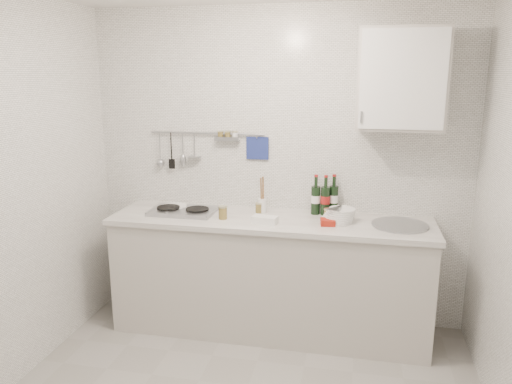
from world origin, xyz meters
TOP-DOWN VIEW (x-y plane):
  - back_wall at (0.00, 1.40)m, footprint 3.00×0.02m
  - counter at (0.01, 1.10)m, footprint 2.44×0.64m
  - wall_rail at (-0.60, 1.37)m, footprint 0.98×0.09m
  - wall_cabinet at (0.90, 1.22)m, footprint 0.60×0.38m
  - plate_stack_hob at (-0.81, 1.17)m, footprint 0.23×0.22m
  - plate_stack_sink at (0.51, 1.11)m, footprint 0.26×0.25m
  - wine_bottles at (0.39, 1.30)m, footprint 0.21×0.12m
  - butter_dish at (-0.01, 0.96)m, footprint 0.19×0.11m
  - strawberry_punnet at (0.44, 1.02)m, footprint 0.12×0.12m
  - utensil_crock at (-0.10, 1.25)m, footprint 0.07×0.07m
  - jar_a at (-0.11, 1.24)m, footprint 0.06×0.06m
  - jar_b at (0.55, 1.29)m, footprint 0.06×0.06m
  - jar_c at (0.43, 1.15)m, footprint 0.07×0.07m
  - jar_d at (-0.35, 1.01)m, footprint 0.07×0.07m

SIDE VIEW (x-z plane):
  - counter at x=0.01m, z-range -0.05..0.92m
  - plate_stack_hob at x=-0.81m, z-range 0.92..0.95m
  - strawberry_punnet at x=0.44m, z-range 0.92..0.96m
  - butter_dish at x=-0.01m, z-range 0.92..0.97m
  - jar_b at x=0.55m, z-range 0.92..0.99m
  - jar_a at x=-0.11m, z-range 0.92..1.00m
  - jar_c at x=0.43m, z-range 0.92..1.01m
  - plate_stack_sink at x=0.51m, z-range 0.91..1.02m
  - jar_d at x=-0.35m, z-range 0.92..1.02m
  - utensil_crock at x=-0.10m, z-range 0.84..1.13m
  - wine_bottles at x=0.39m, z-range 0.92..1.23m
  - back_wall at x=0.00m, z-range 0.00..2.50m
  - wall_rail at x=-0.60m, z-range 1.26..1.60m
  - wall_cabinet at x=0.90m, z-range 1.60..2.30m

